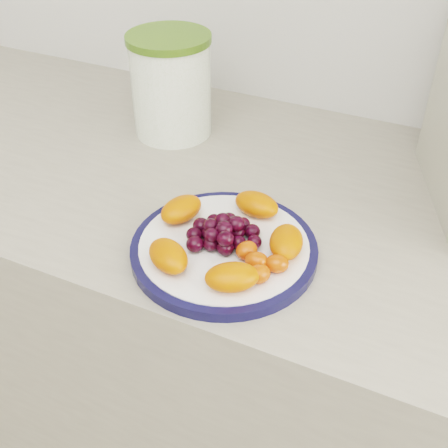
% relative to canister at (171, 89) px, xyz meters
% --- Properties ---
extents(counter, '(3.50, 0.60, 0.90)m').
position_rel_canister_xyz_m(counter, '(0.34, -0.10, -0.53)').
color(counter, '#9E9684').
rests_on(counter, floor).
extents(cabinet_face, '(3.48, 0.58, 0.84)m').
position_rel_canister_xyz_m(cabinet_face, '(0.34, -0.10, -0.56)').
color(cabinet_face, '#9F7B4F').
rests_on(cabinet_face, floor).
extents(plate_rim, '(0.25, 0.25, 0.01)m').
position_rel_canister_xyz_m(plate_rim, '(0.23, -0.27, -0.07)').
color(plate_rim, '#0E1036').
rests_on(plate_rim, counter).
extents(plate_face, '(0.22, 0.22, 0.02)m').
position_rel_canister_xyz_m(plate_face, '(0.23, -0.27, -0.07)').
color(plate_face, white).
rests_on(plate_face, counter).
extents(canister, '(0.18, 0.18, 0.16)m').
position_rel_canister_xyz_m(canister, '(0.00, 0.00, 0.00)').
color(canister, '#517321').
rests_on(canister, counter).
extents(canister_lid, '(0.18, 0.18, 0.01)m').
position_rel_canister_xyz_m(canister_lid, '(0.00, 0.00, 0.09)').
color(canister_lid, '#46681E').
rests_on(canister_lid, canister).
extents(fruit_plate, '(0.21, 0.21, 0.04)m').
position_rel_canister_xyz_m(fruit_plate, '(0.23, -0.27, -0.05)').
color(fruit_plate, '#CE4207').
rests_on(fruit_plate, plate_face).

